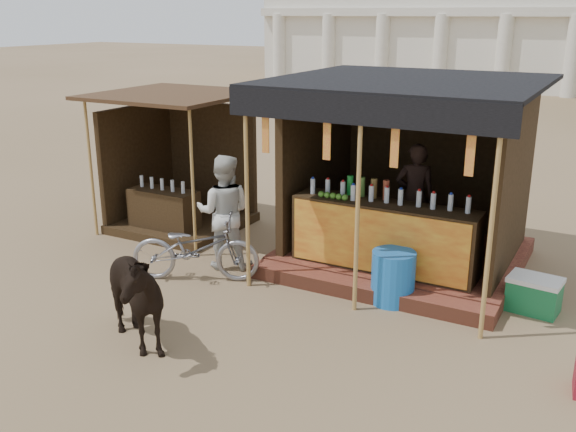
# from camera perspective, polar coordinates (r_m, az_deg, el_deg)

# --- Properties ---
(ground) EXTENTS (120.00, 120.00, 0.00)m
(ground) POSITION_cam_1_polar(r_m,az_deg,el_deg) (7.60, -5.87, -11.18)
(ground) COLOR #846B4C
(ground) RESTS_ON ground
(main_stall) EXTENTS (3.60, 3.61, 2.78)m
(main_stall) POSITION_cam_1_polar(r_m,az_deg,el_deg) (9.63, 10.29, 1.48)
(main_stall) COLOR brown
(main_stall) RESTS_ON ground
(secondary_stall) EXTENTS (2.40, 2.40, 2.38)m
(secondary_stall) POSITION_cam_1_polar(r_m,az_deg,el_deg) (11.51, -10.05, 3.26)
(secondary_stall) COLOR #362513
(secondary_stall) RESTS_ON ground
(cow) EXTENTS (1.62, 1.22, 1.24)m
(cow) POSITION_cam_1_polar(r_m,az_deg,el_deg) (7.48, -14.19, -6.84)
(cow) COLOR black
(cow) RESTS_ON ground
(motorbike) EXTENTS (1.91, 1.34, 0.95)m
(motorbike) POSITION_cam_1_polar(r_m,az_deg,el_deg) (9.16, -8.22, -2.85)
(motorbike) COLOR gray
(motorbike) RESTS_ON ground
(bystander) EXTENTS (1.02, 0.92, 1.71)m
(bystander) POSITION_cam_1_polar(r_m,az_deg,el_deg) (9.47, -5.70, 0.36)
(bystander) COLOR silver
(bystander) RESTS_ON ground
(blue_barrel) EXTENTS (0.72, 0.72, 0.70)m
(blue_barrel) POSITION_cam_1_polar(r_m,az_deg,el_deg) (8.53, 9.32, -5.39)
(blue_barrel) COLOR blue
(blue_barrel) RESTS_ON ground
(cooler) EXTENTS (0.69, 0.51, 0.46)m
(cooler) POSITION_cam_1_polar(r_m,az_deg,el_deg) (8.79, 21.02, -6.51)
(cooler) COLOR #19733E
(cooler) RESTS_ON ground
(background_building) EXTENTS (26.00, 7.45, 8.18)m
(background_building) POSITION_cam_1_polar(r_m,az_deg,el_deg) (35.88, 20.04, 17.13)
(background_building) COLOR silver
(background_building) RESTS_ON ground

